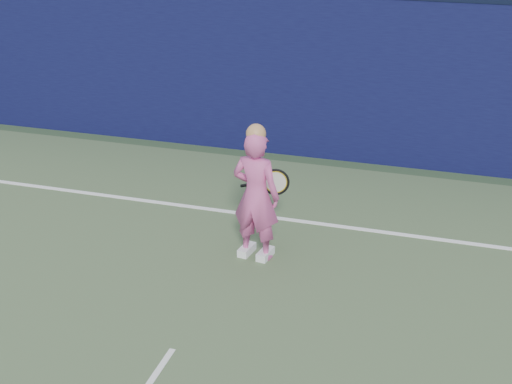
% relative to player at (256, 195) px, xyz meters
% --- Properties ---
extents(backstop_wall, '(24.00, 0.40, 2.50)m').
position_rel_player_xyz_m(backstop_wall, '(-0.22, 3.53, 0.47)').
color(backstop_wall, '#0B0C34').
rests_on(backstop_wall, ground).
extents(player, '(0.61, 0.45, 1.63)m').
position_rel_player_xyz_m(player, '(0.00, 0.00, 0.00)').
color(player, '#CF5093').
rests_on(player, ground).
extents(racket, '(0.62, 0.14, 0.33)m').
position_rel_player_xyz_m(racket, '(0.08, 0.45, -0.02)').
color(racket, black).
rests_on(racket, ground).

